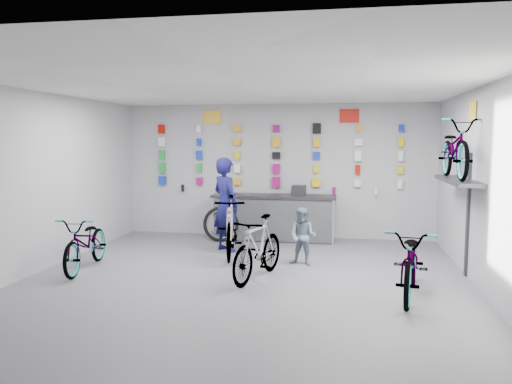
% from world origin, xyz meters
% --- Properties ---
extents(floor, '(8.00, 8.00, 0.00)m').
position_xyz_m(floor, '(0.00, 0.00, 0.00)').
color(floor, '#535358').
rests_on(floor, ground).
extents(ceiling, '(8.00, 8.00, 0.00)m').
position_xyz_m(ceiling, '(0.00, 0.00, 3.00)').
color(ceiling, white).
rests_on(ceiling, wall_back).
extents(wall_back, '(7.00, 0.00, 7.00)m').
position_xyz_m(wall_back, '(0.00, 4.00, 1.50)').
color(wall_back, '#B2B2B5').
rests_on(wall_back, floor).
extents(wall_front, '(7.00, 0.00, 7.00)m').
position_xyz_m(wall_front, '(0.00, -4.00, 1.50)').
color(wall_front, '#B2B2B5').
rests_on(wall_front, floor).
extents(wall_left, '(0.00, 8.00, 8.00)m').
position_xyz_m(wall_left, '(-3.50, 0.00, 1.50)').
color(wall_left, '#B2B2B5').
rests_on(wall_left, floor).
extents(wall_right, '(0.00, 8.00, 8.00)m').
position_xyz_m(wall_right, '(3.50, 0.00, 1.50)').
color(wall_right, '#B2B2B5').
rests_on(wall_right, floor).
extents(counter, '(2.70, 0.66, 1.00)m').
position_xyz_m(counter, '(0.00, 3.54, 0.49)').
color(counter, black).
rests_on(counter, floor).
extents(merch_wall, '(5.55, 0.08, 1.56)m').
position_xyz_m(merch_wall, '(-0.11, 3.93, 1.79)').
color(merch_wall, '#1333BC').
rests_on(merch_wall, wall_back).
extents(wall_bracket, '(0.39, 1.90, 2.00)m').
position_xyz_m(wall_bracket, '(3.33, 1.20, 1.46)').
color(wall_bracket, '#333338').
rests_on(wall_bracket, wall_right).
extents(sign_left, '(0.42, 0.02, 0.30)m').
position_xyz_m(sign_left, '(-1.50, 3.98, 2.72)').
color(sign_left, yellow).
rests_on(sign_left, wall_back).
extents(sign_right, '(0.42, 0.02, 0.30)m').
position_xyz_m(sign_right, '(1.60, 3.98, 2.72)').
color(sign_right, red).
rests_on(sign_right, wall_back).
extents(sign_side, '(0.02, 0.40, 0.30)m').
position_xyz_m(sign_side, '(3.48, 1.20, 2.65)').
color(sign_side, yellow).
rests_on(sign_side, wall_right).
extents(bike_left, '(0.85, 1.84, 0.93)m').
position_xyz_m(bike_left, '(-2.78, 0.50, 0.47)').
color(bike_left, gray).
rests_on(bike_left, floor).
extents(bike_center, '(0.92, 1.74, 1.01)m').
position_xyz_m(bike_center, '(0.19, 0.41, 0.50)').
color(bike_center, gray).
rests_on(bike_center, floor).
extents(bike_right, '(1.00, 2.01, 1.01)m').
position_xyz_m(bike_right, '(2.47, -0.07, 0.50)').
color(bike_right, gray).
rests_on(bike_right, floor).
extents(bike_service, '(0.85, 1.98, 1.15)m').
position_xyz_m(bike_service, '(-0.59, 1.90, 0.58)').
color(bike_service, gray).
rests_on(bike_service, floor).
extents(bike_wall, '(0.63, 1.80, 0.95)m').
position_xyz_m(bike_wall, '(3.25, 1.20, 2.05)').
color(bike_wall, gray).
rests_on(bike_wall, wall_bracket).
extents(clerk, '(0.80, 0.78, 1.86)m').
position_xyz_m(clerk, '(-0.79, 2.32, 0.93)').
color(clerk, '#111147').
rests_on(clerk, floor).
extents(customer, '(0.58, 0.51, 1.02)m').
position_xyz_m(customer, '(0.81, 1.44, 0.51)').
color(customer, slate).
rests_on(customer, floor).
extents(spare_wheel, '(0.78, 0.27, 0.77)m').
position_xyz_m(spare_wheel, '(-1.10, 3.17, 0.38)').
color(spare_wheel, black).
rests_on(spare_wheel, floor).
extents(register, '(0.30, 0.32, 0.22)m').
position_xyz_m(register, '(0.55, 3.55, 1.11)').
color(register, black).
rests_on(register, counter).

